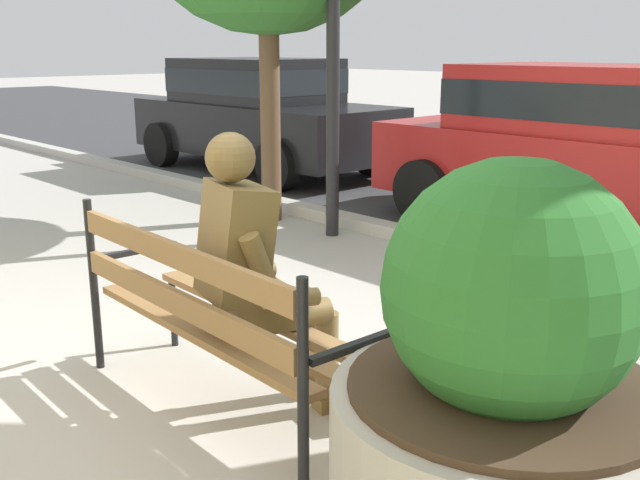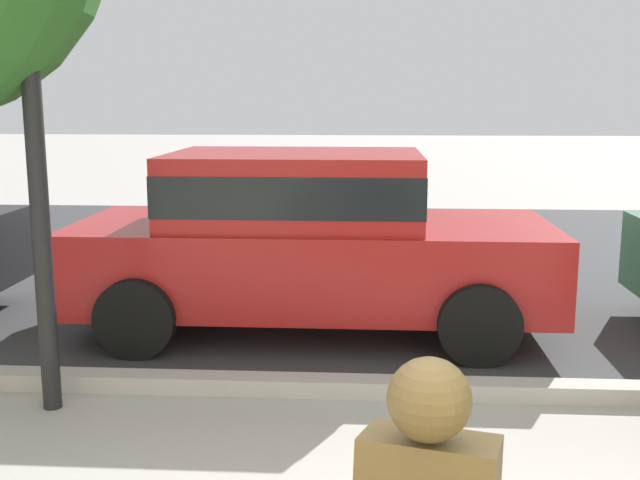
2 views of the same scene
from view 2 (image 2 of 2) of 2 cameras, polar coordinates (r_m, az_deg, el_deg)
street_surface at (r=9.81m, az=4.86°, el=-1.33°), size 60.00×9.00×0.01m
curb_stone at (r=5.38m, az=5.84°, el=-10.89°), size 60.00×0.20×0.12m
parked_car_red at (r=6.66m, az=-1.00°, el=0.35°), size 4.10×1.92×1.56m
lamp_post at (r=5.12m, az=-21.06°, el=15.83°), size 0.32×0.32×3.90m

